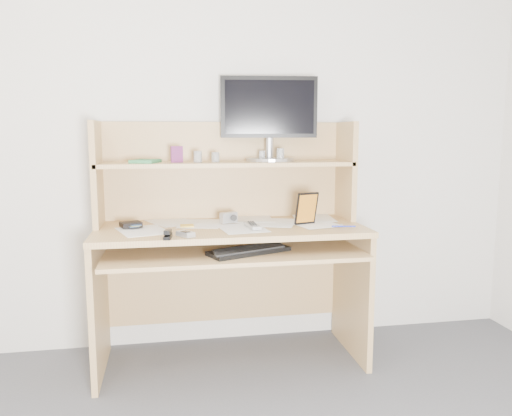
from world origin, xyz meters
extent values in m
cube|color=silver|center=(0.00, 1.80, 1.25)|extent=(3.60, 0.04, 2.50)
cube|color=tan|center=(0.00, 1.48, 0.73)|extent=(1.40, 0.60, 0.03)
cube|color=tan|center=(-0.68, 1.48, 0.36)|extent=(0.03, 0.56, 0.72)
cube|color=tan|center=(0.68, 1.48, 0.36)|extent=(0.03, 0.56, 0.72)
cube|color=tan|center=(0.00, 1.77, 0.34)|extent=(1.34, 0.02, 0.41)
cube|color=tan|center=(0.00, 1.36, 0.64)|extent=(1.28, 0.55, 0.02)
cube|color=tan|center=(0.00, 1.77, 1.02)|extent=(1.40, 0.02, 0.55)
cube|color=tan|center=(-0.68, 1.63, 1.02)|extent=(0.03, 0.30, 0.55)
cube|color=tan|center=(0.68, 1.63, 1.02)|extent=(0.03, 0.30, 0.55)
cube|color=tan|center=(0.00, 1.63, 1.07)|extent=(1.38, 0.30, 0.02)
cube|color=white|center=(0.00, 1.48, 0.75)|extent=(1.32, 0.54, 0.01)
cube|color=black|center=(0.07, 1.28, 0.66)|extent=(0.44, 0.29, 0.02)
cube|color=black|center=(0.07, 1.28, 0.67)|extent=(0.41, 0.28, 0.01)
cube|color=gray|center=(0.10, 1.40, 0.76)|extent=(0.07, 0.17, 0.02)
cube|color=#BDBDC0|center=(-0.24, 1.24, 0.77)|extent=(0.09, 0.10, 0.02)
cube|color=black|center=(-0.33, 1.22, 0.77)|extent=(0.04, 0.12, 0.04)
cube|color=black|center=(-0.51, 1.52, 0.77)|extent=(0.12, 0.11, 0.03)
cube|color=yellow|center=(-0.23, 1.50, 0.75)|extent=(0.07, 0.07, 0.01)
cube|color=#A9A9AB|center=(0.00, 1.55, 0.78)|extent=(0.10, 0.07, 0.06)
cube|color=black|center=(0.40, 1.43, 0.84)|extent=(0.12, 0.05, 0.17)
cylinder|color=#1724B1|center=(0.57, 1.32, 0.76)|extent=(0.12, 0.03, 0.01)
cube|color=#A61D16|center=(-0.27, 1.61, 1.12)|extent=(0.07, 0.03, 0.09)
cube|color=#327D55|center=(-0.43, 1.62, 1.09)|extent=(0.17, 0.20, 0.02)
cylinder|color=black|center=(-0.16, 1.60, 1.11)|extent=(0.05, 0.05, 0.06)
cylinder|color=silver|center=(0.21, 1.67, 1.11)|extent=(0.04, 0.04, 0.06)
cylinder|color=black|center=(-0.06, 1.62, 1.11)|extent=(0.06, 0.06, 0.05)
cylinder|color=white|center=(0.30, 1.61, 1.12)|extent=(0.05, 0.05, 0.07)
cylinder|color=#ABACB0|center=(0.25, 1.67, 1.09)|extent=(0.27, 0.27, 0.02)
cylinder|color=#ABACB0|center=(0.25, 1.68, 1.15)|extent=(0.05, 0.05, 0.11)
cube|color=black|center=(0.25, 1.71, 1.38)|extent=(0.55, 0.10, 0.34)
cube|color=black|center=(0.25, 1.69, 1.38)|extent=(0.50, 0.06, 0.30)
camera|label=1|loc=(-0.32, -1.09, 1.23)|focal=35.00mm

